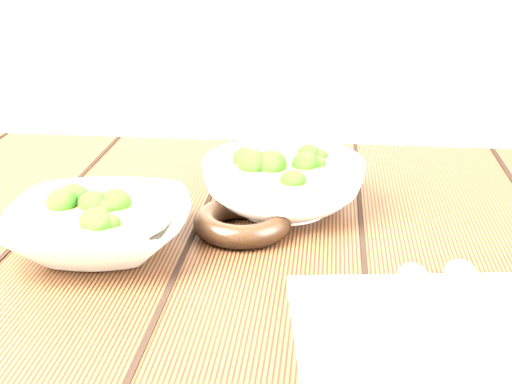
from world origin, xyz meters
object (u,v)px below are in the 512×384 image
at_px(soup_bowl_back, 283,183).
at_px(trivet, 242,222).
at_px(napkin, 431,334).
at_px(table, 210,331).
at_px(soup_bowl_front, 99,226).

distance_m(soup_bowl_back, trivet, 0.09).
relative_size(soup_bowl_back, napkin, 1.09).
relative_size(table, soup_bowl_back, 4.50).
xyz_separation_m(table, soup_bowl_back, (0.08, 0.11, 0.15)).
relative_size(trivet, napkin, 0.48).
xyz_separation_m(soup_bowl_front, soup_bowl_back, (0.20, 0.14, 0.01)).
xyz_separation_m(table, trivet, (0.04, 0.03, 0.13)).
relative_size(table, napkin, 4.92).
height_order(table, soup_bowl_front, soup_bowl_front).
height_order(soup_bowl_back, napkin, soup_bowl_back).
bearing_deg(soup_bowl_front, napkin, -23.21).
distance_m(table, soup_bowl_front, 0.19).
relative_size(soup_bowl_front, trivet, 1.95).
height_order(table, napkin, napkin).
xyz_separation_m(soup_bowl_back, napkin, (0.15, -0.29, -0.03)).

